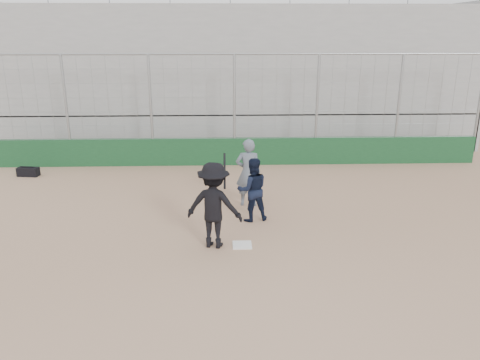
{
  "coord_description": "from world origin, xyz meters",
  "views": [
    {
      "loc": [
        -0.4,
        -9.87,
        4.71
      ],
      "look_at": [
        0.0,
        1.4,
        1.15
      ],
      "focal_mm": 35.0,
      "sensor_mm": 36.0,
      "label": 1
    }
  ],
  "objects_px": {
    "batter_at_plate": "(214,205)",
    "catcher_crouched": "(252,200)",
    "umpire": "(248,176)",
    "equipment_bag": "(28,172)"
  },
  "relations": [
    {
      "from": "batter_at_plate",
      "to": "catcher_crouched",
      "type": "xyz_separation_m",
      "value": [
        0.96,
        1.48,
        -0.43
      ]
    },
    {
      "from": "batter_at_plate",
      "to": "umpire",
      "type": "relative_size",
      "value": 1.21
    },
    {
      "from": "batter_at_plate",
      "to": "umpire",
      "type": "distance_m",
      "value": 2.8
    },
    {
      "from": "equipment_bag",
      "to": "umpire",
      "type": "bearing_deg",
      "value": -22.73
    },
    {
      "from": "batter_at_plate",
      "to": "equipment_bag",
      "type": "height_order",
      "value": "batter_at_plate"
    },
    {
      "from": "catcher_crouched",
      "to": "umpire",
      "type": "height_order",
      "value": "umpire"
    },
    {
      "from": "batter_at_plate",
      "to": "umpire",
      "type": "height_order",
      "value": "batter_at_plate"
    },
    {
      "from": "catcher_crouched",
      "to": "umpire",
      "type": "bearing_deg",
      "value": 92.46
    },
    {
      "from": "umpire",
      "to": "equipment_bag",
      "type": "distance_m",
      "value": 8.05
    },
    {
      "from": "umpire",
      "to": "equipment_bag",
      "type": "xyz_separation_m",
      "value": [
        -7.4,
        3.1,
        -0.72
      ]
    }
  ]
}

